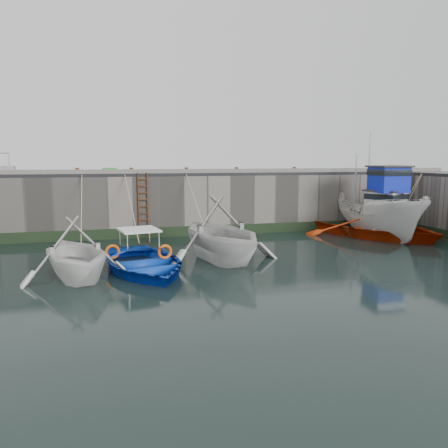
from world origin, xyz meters
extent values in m
plane|color=black|center=(0.00, 0.00, 0.00)|extent=(120.00, 120.00, 0.00)
cube|color=slate|center=(0.00, 12.50, 1.50)|extent=(30.00, 5.00, 3.00)
cube|color=black|center=(0.00, 12.50, 3.08)|extent=(30.00, 5.00, 0.16)
cube|color=slate|center=(0.00, 10.15, 3.26)|extent=(30.00, 0.30, 0.20)
cube|color=black|center=(0.00, 9.96, 0.25)|extent=(30.00, 0.08, 0.50)
cylinder|color=#3F1E0F|center=(-2.22, 9.92, 1.60)|extent=(0.07, 0.07, 3.20)
cylinder|color=#3F1E0F|center=(-1.78, 9.92, 1.60)|extent=(0.07, 0.07, 3.20)
cube|color=#3F1E0F|center=(-2.00, 9.90, 0.25)|extent=(0.44, 0.06, 0.05)
cube|color=#3F1E0F|center=(-2.00, 9.90, 0.58)|extent=(0.44, 0.06, 0.05)
cube|color=#3F1E0F|center=(-2.00, 9.90, 0.91)|extent=(0.44, 0.06, 0.05)
cube|color=#3F1E0F|center=(-2.00, 9.90, 1.24)|extent=(0.44, 0.06, 0.05)
cube|color=#3F1E0F|center=(-2.00, 9.90, 1.57)|extent=(0.44, 0.06, 0.05)
cube|color=#3F1E0F|center=(-2.00, 9.90, 1.90)|extent=(0.44, 0.06, 0.05)
cube|color=#3F1E0F|center=(-2.00, 9.90, 2.23)|extent=(0.44, 0.06, 0.05)
cube|color=#3F1E0F|center=(-2.00, 9.90, 2.56)|extent=(0.44, 0.06, 0.05)
cube|color=#3F1E0F|center=(-2.00, 9.90, 2.89)|extent=(0.44, 0.06, 0.05)
imported|color=silver|center=(-4.64, 3.13, 0.00)|extent=(4.88, 5.29, 2.31)
imported|color=#0C39B5|center=(-2.44, 3.50, 0.00)|extent=(4.69, 5.87, 1.09)
imported|color=silver|center=(0.54, 4.43, 0.00)|extent=(5.67, 6.22, 2.81)
imported|color=silver|center=(9.50, 7.58, 0.95)|extent=(2.74, 6.83, 2.61)
cube|color=#0C1DB8|center=(9.48, 6.98, 2.86)|extent=(1.44, 1.54, 1.20)
cube|color=black|center=(9.48, 6.98, 3.21)|extent=(1.51, 1.60, 0.28)
cube|color=#262628|center=(9.48, 6.98, 3.50)|extent=(1.65, 1.75, 0.08)
cylinder|color=#A5A8AD|center=(9.54, 8.78, 3.76)|extent=(0.08, 0.08, 3.00)
imported|color=red|center=(9.30, 7.72, 0.37)|extent=(7.38, 8.39, 1.44)
cube|color=white|center=(9.54, 7.17, 1.69)|extent=(1.89, 1.94, 1.20)
cube|color=black|center=(9.54, 7.17, 2.04)|extent=(1.97, 2.02, 0.28)
cube|color=#262628|center=(9.54, 7.17, 2.33)|extent=(2.15, 2.20, 0.08)
cylinder|color=#A5A8AD|center=(8.81, 8.81, 2.59)|extent=(0.08, 0.08, 3.00)
cube|color=#1A9022|center=(-3.50, 10.30, 3.29)|extent=(0.72, 0.46, 0.27)
cylinder|color=#A5A8AD|center=(-8.00, 10.60, 3.66)|extent=(0.05, 0.05, 1.00)
cylinder|color=#3F1E0F|center=(-5.00, 10.25, 3.30)|extent=(0.18, 0.18, 0.28)
cylinder|color=#3F1E0F|center=(-2.50, 10.25, 3.30)|extent=(0.18, 0.18, 0.28)
cylinder|color=#3F1E0F|center=(0.20, 10.25, 3.30)|extent=(0.18, 0.18, 0.28)
cylinder|color=#3F1E0F|center=(2.80, 10.25, 3.30)|extent=(0.18, 0.18, 0.28)
cylinder|color=#3F1E0F|center=(6.00, 10.25, 3.30)|extent=(0.18, 0.18, 0.28)
camera|label=1|loc=(-3.30, -11.51, 3.83)|focal=35.00mm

